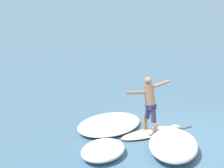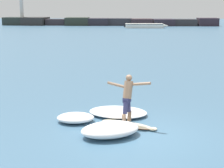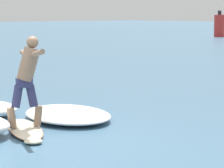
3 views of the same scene
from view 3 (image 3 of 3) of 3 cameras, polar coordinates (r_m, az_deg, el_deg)
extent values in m
plane|color=#416784|center=(8.69, -11.95, -6.26)|extent=(200.00, 200.00, 0.00)
ellipsoid|color=beige|center=(9.43, -9.31, -4.82)|extent=(1.88, 1.27, 0.09)
ellipsoid|color=beige|center=(8.53, -8.46, -6.12)|extent=(0.36, 0.38, 0.08)
ellipsoid|color=#DB5B2D|center=(9.43, -9.31, -4.82)|extent=(1.89, 1.28, 0.04)
cone|color=black|center=(10.17, -9.87, -4.54)|extent=(0.07, 0.07, 0.14)
cone|color=black|center=(10.03, -10.62, -4.73)|extent=(0.07, 0.07, 0.14)
cone|color=black|center=(10.07, -8.94, -4.65)|extent=(0.07, 0.07, 0.14)
cylinder|color=#916E54|center=(9.44, -7.96, -3.39)|extent=(0.18, 0.21, 0.37)
cylinder|color=navy|center=(9.35, -8.62, -1.22)|extent=(0.21, 0.25, 0.40)
cylinder|color=#916E54|center=(9.33, -10.74, -3.58)|extent=(0.18, 0.21, 0.37)
cylinder|color=navy|center=(9.29, -10.16, -1.31)|extent=(0.21, 0.25, 0.40)
cube|color=navy|center=(9.28, -9.42, 0.14)|extent=(0.28, 0.31, 0.16)
cylinder|color=#916E54|center=(9.27, -8.98, 2.11)|extent=(0.41, 0.50, 0.63)
sphere|color=#916E54|center=(9.26, -8.55, 4.47)|extent=(0.21, 0.21, 0.21)
cylinder|color=#916E54|center=(9.70, -9.30, 3.04)|extent=(0.61, 0.32, 0.20)
cylinder|color=#916E54|center=(8.83, -7.98, 3.31)|extent=(0.61, 0.30, 0.19)
cylinder|color=red|center=(47.22, 11.46, 6.16)|extent=(0.90, 0.90, 1.90)
cylinder|color=black|center=(47.21, 11.50, 7.53)|extent=(0.31, 0.31, 0.36)
ellipsoid|color=white|center=(10.39, -4.81, -3.26)|extent=(2.32, 1.87, 0.21)
camera|label=1|loc=(14.88, -40.52, 13.38)|focal=50.00mm
camera|label=2|loc=(10.04, -86.15, 10.87)|focal=60.00mm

